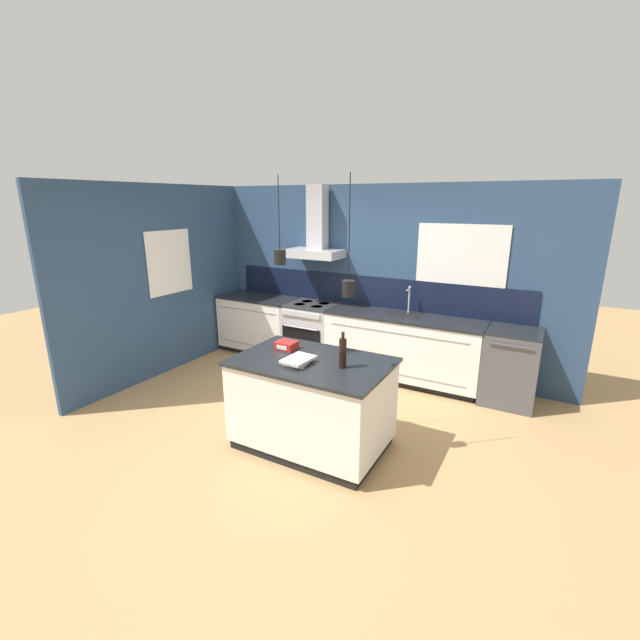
% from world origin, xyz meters
% --- Properties ---
extents(ground_plane, '(16.00, 16.00, 0.00)m').
position_xyz_m(ground_plane, '(0.00, 0.00, 0.00)').
color(ground_plane, tan).
rests_on(ground_plane, ground).
extents(wall_back, '(5.60, 2.47, 2.60)m').
position_xyz_m(wall_back, '(-0.04, 2.00, 1.35)').
color(wall_back, navy).
rests_on(wall_back, ground_plane).
extents(wall_left, '(0.08, 3.80, 2.60)m').
position_xyz_m(wall_left, '(-2.43, 0.70, 1.30)').
color(wall_left, navy).
rests_on(wall_left, ground_plane).
extents(counter_run_left, '(1.25, 0.64, 0.91)m').
position_xyz_m(counter_run_left, '(-1.75, 1.69, 0.46)').
color(counter_run_left, black).
rests_on(counter_run_left, ground_plane).
extents(counter_run_sink, '(2.10, 0.64, 1.28)m').
position_xyz_m(counter_run_sink, '(0.64, 1.69, 0.46)').
color(counter_run_sink, black).
rests_on(counter_run_sink, ground_plane).
extents(oven_range, '(0.73, 0.66, 0.91)m').
position_xyz_m(oven_range, '(-0.77, 1.69, 0.46)').
color(oven_range, '#B5B5BA').
rests_on(oven_range, ground_plane).
extents(dishwasher, '(0.61, 0.65, 0.91)m').
position_xyz_m(dishwasher, '(1.99, 1.69, 0.46)').
color(dishwasher, '#4C4C51').
rests_on(dishwasher, ground_plane).
extents(kitchen_island, '(1.48, 0.98, 0.91)m').
position_xyz_m(kitchen_island, '(0.40, -0.31, 0.46)').
color(kitchen_island, black).
rests_on(kitchen_island, ground_plane).
extents(bottle_on_island, '(0.07, 0.07, 0.34)m').
position_xyz_m(bottle_on_island, '(0.73, -0.33, 1.05)').
color(bottle_on_island, black).
rests_on(bottle_on_island, kitchen_island).
extents(book_stack, '(0.26, 0.32, 0.06)m').
position_xyz_m(book_stack, '(0.33, -0.45, 0.94)').
color(book_stack, silver).
rests_on(book_stack, kitchen_island).
extents(red_supply_box, '(0.20, 0.17, 0.08)m').
position_xyz_m(red_supply_box, '(0.01, -0.16, 0.95)').
color(red_supply_box, red).
rests_on(red_supply_box, kitchen_island).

